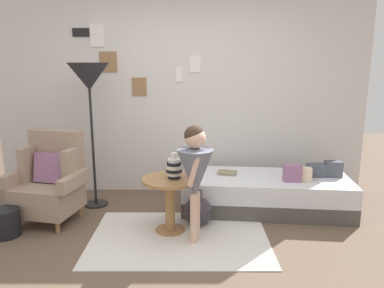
# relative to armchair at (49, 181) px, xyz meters

# --- Properties ---
(ground_plane) EXTENTS (12.00, 12.00, 0.00)m
(ground_plane) POSITION_rel_armchair_xyz_m (1.40, -0.95, -0.44)
(ground_plane) COLOR brown
(gallery_wall) EXTENTS (4.80, 0.12, 2.60)m
(gallery_wall) POSITION_rel_armchair_xyz_m (1.40, 1.00, 0.86)
(gallery_wall) COLOR silver
(gallery_wall) RESTS_ON ground
(rug) EXTENTS (1.73, 1.21, 0.01)m
(rug) POSITION_rel_armchair_xyz_m (1.41, -0.46, -0.43)
(rug) COLOR silver
(rug) RESTS_ON ground
(armchair) EXTENTS (0.84, 0.71, 0.97)m
(armchair) POSITION_rel_armchair_xyz_m (0.00, 0.00, 0.00)
(armchair) COLOR #9E7042
(armchair) RESTS_ON ground
(daybed) EXTENTS (1.97, 0.98, 0.40)m
(daybed) POSITION_rel_armchair_xyz_m (2.40, 0.27, -0.24)
(daybed) COLOR #4C4742
(daybed) RESTS_ON ground
(pillow_head) EXTENTS (0.20, 0.13, 0.18)m
(pillow_head) POSITION_rel_armchair_xyz_m (3.18, 0.28, 0.05)
(pillow_head) COLOR #474C56
(pillow_head) RESTS_ON daybed
(pillow_mid) EXTENTS (0.21, 0.12, 0.15)m
(pillow_mid) POSITION_rel_armchair_xyz_m (2.98, 0.28, 0.04)
(pillow_mid) COLOR #474C56
(pillow_mid) RESTS_ON daybed
(pillow_back) EXTENTS (0.19, 0.15, 0.15)m
(pillow_back) POSITION_rel_armchair_xyz_m (2.79, 0.13, 0.04)
(pillow_back) COLOR beige
(pillow_back) RESTS_ON daybed
(pillow_extra) EXTENTS (0.20, 0.14, 0.19)m
(pillow_extra) POSITION_rel_armchair_xyz_m (2.65, 0.11, 0.05)
(pillow_extra) COLOR gray
(pillow_extra) RESTS_ON daybed
(side_table) EXTENTS (0.56, 0.56, 0.57)m
(side_table) POSITION_rel_armchair_xyz_m (1.31, -0.31, -0.04)
(side_table) COLOR #9E7042
(side_table) RESTS_ON ground
(vase_striped) EXTENTS (0.16, 0.16, 0.26)m
(vase_striped) POSITION_rel_armchair_xyz_m (1.36, -0.30, 0.24)
(vase_striped) COLOR black
(vase_striped) RESTS_ON side_table
(floor_lamp) EXTENTS (0.46, 0.46, 1.70)m
(floor_lamp) POSITION_rel_armchair_xyz_m (0.37, 0.41, 1.05)
(floor_lamp) COLOR black
(floor_lamp) RESTS_ON ground
(person_child) EXTENTS (0.34, 0.34, 1.14)m
(person_child) POSITION_rel_armchair_xyz_m (1.57, -0.52, 0.29)
(person_child) COLOR #D8AD8E
(person_child) RESTS_ON ground
(book_on_daybed) EXTENTS (0.25, 0.21, 0.03)m
(book_on_daybed) POSITION_rel_armchair_xyz_m (1.95, 0.38, -0.02)
(book_on_daybed) COLOR gray
(book_on_daybed) RESTS_ON daybed
(demijohn_near) EXTENTS (0.30, 0.30, 0.39)m
(demijohn_near) POSITION_rel_armchair_xyz_m (1.60, -0.16, -0.28)
(demijohn_near) COLOR #332D38
(demijohn_near) RESTS_ON ground
(magazine_basket) EXTENTS (0.28, 0.28, 0.28)m
(magazine_basket) POSITION_rel_armchair_xyz_m (-0.32, -0.41, -0.30)
(magazine_basket) COLOR black
(magazine_basket) RESTS_ON ground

